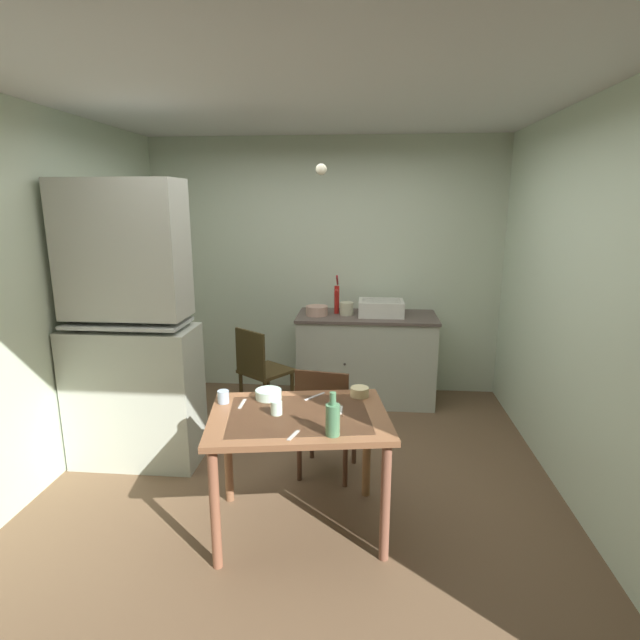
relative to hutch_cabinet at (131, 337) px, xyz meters
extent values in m
plane|color=brown|center=(1.31, -0.12, -1.01)|extent=(4.72, 4.72, 0.00)
cube|color=beige|center=(1.31, 1.79, 0.31)|extent=(3.72, 0.10, 2.63)
cube|color=beige|center=(-0.55, -0.12, 0.31)|extent=(0.10, 3.82, 2.63)
cube|color=beige|center=(3.17, -0.12, 0.31)|extent=(0.10, 3.82, 2.63)
cube|color=silver|center=(1.31, -0.12, 1.68)|extent=(3.72, 3.82, 0.10)
cube|color=#B4BAA8|center=(0.00, 0.00, -0.47)|extent=(0.96, 0.45, 1.07)
cube|color=beige|center=(0.00, 0.00, 0.65)|extent=(0.88, 0.38, 0.99)
cube|color=#B3B8B4|center=(0.00, -0.02, 0.11)|extent=(0.86, 0.41, 0.02)
cube|color=#B4BAA8|center=(1.76, 1.42, -0.57)|extent=(1.35, 0.60, 0.86)
cube|color=brown|center=(1.76, 1.42, -0.13)|extent=(1.38, 0.63, 0.03)
sphere|color=#2D2823|center=(1.56, 1.11, -0.53)|extent=(0.02, 0.02, 0.02)
cube|color=white|center=(1.90, 1.42, -0.04)|extent=(0.44, 0.34, 0.15)
cube|color=black|center=(1.90, 1.42, 0.03)|extent=(0.38, 0.28, 0.01)
cylinder|color=#B21E19|center=(1.46, 1.47, 0.03)|extent=(0.05, 0.05, 0.28)
cylinder|color=#B21E19|center=(1.46, 1.40, 0.13)|extent=(0.03, 0.12, 0.03)
cylinder|color=#A9171B|center=(1.46, 1.53, 0.22)|extent=(0.02, 0.16, 0.12)
cylinder|color=tan|center=(1.26, 1.37, -0.07)|extent=(0.22, 0.22, 0.09)
cylinder|color=beige|center=(1.56, 1.41, -0.05)|extent=(0.13, 0.13, 0.13)
cube|color=brown|center=(1.36, -0.72, -0.27)|extent=(1.16, 0.92, 0.04)
cube|color=white|center=(1.36, -0.72, -0.25)|extent=(0.91, 0.72, 0.00)
cylinder|color=brown|center=(0.95, -1.11, -0.65)|extent=(0.06, 0.06, 0.72)
cylinder|color=brown|center=(1.87, -0.97, -0.65)|extent=(0.06, 0.06, 0.72)
cylinder|color=brown|center=(0.85, -0.48, -0.65)|extent=(0.06, 0.06, 0.72)
cylinder|color=brown|center=(1.77, -0.33, -0.65)|extent=(0.06, 0.06, 0.72)
cube|color=#4B2E1E|center=(1.48, -0.04, -0.57)|extent=(0.46, 0.46, 0.03)
cube|color=#492D1B|center=(1.45, -0.22, -0.36)|extent=(0.38, 0.09, 0.41)
cylinder|color=#4B2E1E|center=(1.68, 0.10, -0.80)|extent=(0.04, 0.04, 0.42)
cylinder|color=#4B2E1E|center=(1.34, 0.16, -0.80)|extent=(0.04, 0.04, 0.42)
cylinder|color=#4B2E1E|center=(1.62, -0.23, -0.80)|extent=(0.04, 0.04, 0.42)
cylinder|color=#4B2E1E|center=(1.29, -0.18, -0.80)|extent=(0.04, 0.04, 0.42)
cube|color=#463519|center=(0.83, 0.92, -0.56)|extent=(0.56, 0.56, 0.03)
cube|color=#44371A|center=(0.72, 0.78, -0.34)|extent=(0.32, 0.25, 0.41)
cylinder|color=#463519|center=(1.07, 0.96, -0.79)|extent=(0.04, 0.04, 0.43)
cylinder|color=#463519|center=(0.80, 1.16, -0.79)|extent=(0.04, 0.04, 0.43)
cylinder|color=#463519|center=(0.86, 0.68, -0.79)|extent=(0.04, 0.04, 0.43)
cylinder|color=#463519|center=(0.59, 0.89, -0.79)|extent=(0.04, 0.04, 0.43)
cylinder|color=beige|center=(1.71, -0.40, -0.22)|extent=(0.12, 0.12, 0.06)
cylinder|color=#ADD1C1|center=(1.13, -0.49, -0.22)|extent=(0.17, 0.17, 0.06)
cylinder|color=#ADD1C1|center=(1.23, -0.73, -0.21)|extent=(0.07, 0.07, 0.08)
cylinder|color=#9EB2C6|center=(0.86, -0.59, -0.21)|extent=(0.07, 0.07, 0.08)
cylinder|color=#4C7F56|center=(1.58, -0.97, -0.16)|extent=(0.08, 0.08, 0.18)
cylinder|color=#4C7F56|center=(1.58, -0.97, -0.04)|extent=(0.04, 0.04, 0.07)
cube|color=silver|center=(1.42, -0.44, -0.25)|extent=(0.13, 0.15, 0.00)
cube|color=beige|center=(0.99, -0.60, -0.25)|extent=(0.02, 0.15, 0.00)
cube|color=beige|center=(1.37, -1.00, -0.25)|extent=(0.06, 0.12, 0.00)
cube|color=beige|center=(1.60, -0.64, -0.25)|extent=(0.02, 0.12, 0.00)
sphere|color=#F9EFCC|center=(1.41, 0.19, 1.20)|extent=(0.08, 0.08, 0.08)
camera|label=1|loc=(1.73, -3.47, 0.98)|focal=28.18mm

